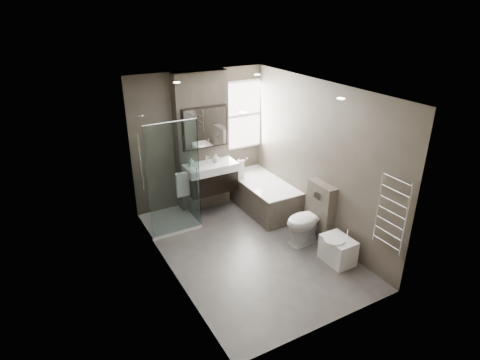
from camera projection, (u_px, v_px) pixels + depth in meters
room at (250, 176)px, 5.99m from camera, size 2.70×3.90×2.70m
vanity_pier at (202, 143)px, 7.40m from camera, size 1.00×0.25×2.60m
vanity at (211, 177)px, 7.36m from camera, size 0.95×0.47×0.66m
mirror_cabinet at (205, 128)px, 7.14m from camera, size 0.86×0.08×0.76m
towel_left at (183, 185)px, 7.10m from camera, size 0.24×0.06×0.44m
towel_right at (238, 172)px, 7.60m from camera, size 0.24×0.06×0.44m
shower_enclosure at (175, 200)px, 7.06m from camera, size 0.90×0.90×2.00m
bathtub at (262, 194)px, 7.68m from camera, size 0.75×1.60×0.57m
window at (242, 115)px, 7.73m from camera, size 0.98×0.06×1.33m
toilet at (309, 220)px, 6.58m from camera, size 0.82×0.49×0.82m
cistern_box at (320, 211)px, 6.65m from camera, size 0.19×0.55×1.00m
bidet at (338, 250)px, 6.14m from camera, size 0.44×0.51×0.53m
towel_radiator at (392, 212)px, 5.34m from camera, size 0.03×0.49×1.10m
soap_bottle_a at (192, 162)px, 7.10m from camera, size 0.08×0.08×0.17m
soap_bottle_b at (216, 158)px, 7.31m from camera, size 0.12×0.12×0.15m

